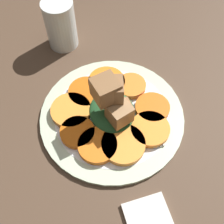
{
  "coord_description": "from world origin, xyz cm",
  "views": [
    {
      "loc": [
        -29.73,
        9.06,
        54.11
      ],
      "look_at": [
        0.0,
        0.0,
        4.1
      ],
      "focal_mm": 45.0,
      "sensor_mm": 36.0,
      "label": 1
    }
  ],
  "objects": [
    {
      "name": "carrot_slice_6",
      "position": [
        -6.01,
        -6.27,
        3.78
      ],
      "size": [
        8.03,
        8.03,
        1.36
      ],
      "primitive_type": "cylinder",
      "color": "orange",
      "rests_on": "plate"
    },
    {
      "name": "water_glass",
      "position": [
        24.95,
        5.32,
        8.06
      ],
      "size": [
        7.39,
        7.39,
        12.11
      ],
      "color": "silver",
      "rests_on": "table_slab"
    },
    {
      "name": "carrot_slice_4",
      "position": [
        -6.4,
        4.92,
        3.78
      ],
      "size": [
        7.82,
        7.82,
        1.36
      ],
      "primitive_type": "cylinder",
      "color": "orange",
      "rests_on": "plate"
    },
    {
      "name": "carrot_slice_0",
      "position": [
        8.12,
        -1.19,
        3.78
      ],
      "size": [
        8.32,
        8.32,
        1.36
      ],
      "primitive_type": "cylinder",
      "color": "orange",
      "rests_on": "plate"
    },
    {
      "name": "carrot_slice_1",
      "position": [
        6.75,
        3.86,
        3.78
      ],
      "size": [
        7.95,
        7.95,
        1.36
      ],
      "primitive_type": "cylinder",
      "color": "#D45F12",
      "rests_on": "plate"
    },
    {
      "name": "fork",
      "position": [
        -0.8,
        -6.97,
        3.3
      ],
      "size": [
        19.69,
        2.49,
        0.4
      ],
      "rotation": [
        0.0,
        0.0,
        -0.03
      ],
      "color": "silver",
      "rests_on": "plate"
    },
    {
      "name": "carrot_slice_8",
      "position": [
        5.54,
        -6.15,
        3.78
      ],
      "size": [
        6.64,
        6.64,
        1.36
      ],
      "primitive_type": "cylinder",
      "color": "orange",
      "rests_on": "plate"
    },
    {
      "name": "table_slab",
      "position": [
        0.0,
        0.0,
        1.0
      ],
      "size": [
        120.0,
        120.0,
        2.0
      ],
      "primitive_type": "cube",
      "color": "#4C3828",
      "rests_on": "ground"
    },
    {
      "name": "carrot_slice_5",
      "position": [
        -7.65,
        -0.42,
        3.78
      ],
      "size": [
        8.76,
        8.76,
        1.36
      ],
      "primitive_type": "cylinder",
      "color": "orange",
      "rests_on": "plate"
    },
    {
      "name": "carrot_slice_2",
      "position": [
        3.07,
        8.17,
        3.78
      ],
      "size": [
        8.55,
        8.55,
        1.36
      ],
      "primitive_type": "cylinder",
      "color": "orange",
      "rests_on": "plate"
    },
    {
      "name": "carrot_slice_7",
      "position": [
        -1.34,
        -8.59,
        3.78
      ],
      "size": [
        7.37,
        7.37,
        1.36
      ],
      "primitive_type": "cylinder",
      "color": "orange",
      "rests_on": "plate"
    },
    {
      "name": "plate",
      "position": [
        0.0,
        0.0,
        2.52
      ],
      "size": [
        30.69,
        30.69,
        1.05
      ],
      "color": "beige",
      "rests_on": "table_slab"
    },
    {
      "name": "carrot_slice_3",
      "position": [
        -2.39,
        8.04,
        3.78
      ],
      "size": [
        7.07,
        7.07,
        1.36
      ],
      "primitive_type": "cylinder",
      "color": "#D35E11",
      "rests_on": "plate"
    },
    {
      "name": "center_pile",
      "position": [
        -0.56,
        0.01,
        7.52
      ],
      "size": [
        10.72,
        9.51,
        11.64
      ],
      "color": "#235128",
      "rests_on": "plate"
    }
  ]
}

